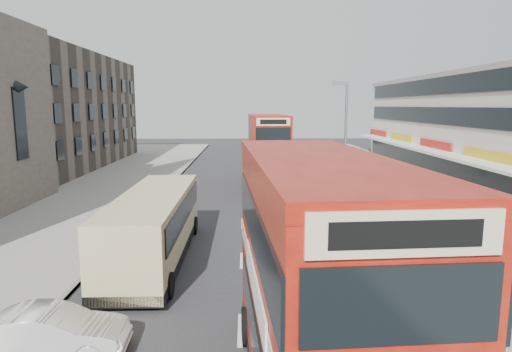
% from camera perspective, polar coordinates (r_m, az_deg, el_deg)
% --- Properties ---
extents(road_surface, '(12.00, 90.00, 0.01)m').
position_cam_1_polar(road_surface, '(31.06, -1.67, -3.26)').
color(road_surface, '#28282B').
rests_on(road_surface, ground).
extents(pavement_right, '(12.00, 90.00, 0.15)m').
position_cam_1_polar(pavement_right, '(33.22, 19.53, -2.85)').
color(pavement_right, gray).
rests_on(pavement_right, ground).
extents(pavement_left, '(12.00, 90.00, 0.15)m').
position_cam_1_polar(pavement_left, '(33.35, -22.79, -3.00)').
color(pavement_left, gray).
rests_on(pavement_left, ground).
extents(kerb_left, '(0.20, 90.00, 0.16)m').
position_cam_1_polar(kerb_left, '(31.67, -12.79, -3.12)').
color(kerb_left, gray).
rests_on(kerb_left, ground).
extents(kerb_right, '(0.20, 90.00, 0.16)m').
position_cam_1_polar(kerb_right, '(31.61, 9.48, -3.04)').
color(kerb_right, gray).
rests_on(kerb_right, ground).
extents(brick_terrace, '(14.00, 28.00, 12.00)m').
position_cam_1_polar(brick_terrace, '(53.19, -26.25, 7.45)').
color(brick_terrace, '#66594C').
rests_on(brick_terrace, ground).
extents(street_lamp, '(1.00, 0.20, 8.12)m').
position_cam_1_polar(street_lamp, '(29.11, 11.27, 5.25)').
color(street_lamp, slate).
rests_on(street_lamp, ground).
extents(bus_main, '(3.27, 9.88, 5.41)m').
position_cam_1_polar(bus_main, '(9.78, 7.86, -13.73)').
color(bus_main, black).
rests_on(bus_main, ground).
extents(bus_second, '(3.15, 10.35, 5.68)m').
position_cam_1_polar(bus_second, '(36.18, 1.55, 3.28)').
color(bus_second, black).
rests_on(bus_second, ground).
extents(coach, '(2.69, 10.28, 2.72)m').
position_cam_1_polar(coach, '(19.59, -12.94, -6.02)').
color(coach, black).
rests_on(coach, ground).
extents(car_left_front, '(4.06, 1.56, 1.32)m').
position_cam_1_polar(car_left_front, '(13.61, -24.85, -17.80)').
color(car_left_front, white).
rests_on(car_left_front, ground).
extents(car_right_a, '(4.99, 2.52, 1.39)m').
position_cam_1_polar(car_right_a, '(25.76, 8.89, -4.37)').
color(car_right_a, '#A42B10').
rests_on(car_right_a, ground).
extents(car_right_b, '(4.86, 2.30, 1.34)m').
position_cam_1_polar(car_right_b, '(31.70, 8.23, -1.87)').
color(car_right_b, '#BE7F13').
rests_on(car_right_b, ground).
extents(pedestrian_near, '(0.64, 0.49, 1.59)m').
position_cam_1_polar(pedestrian_near, '(27.60, 16.07, -3.18)').
color(pedestrian_near, gray).
rests_on(pedestrian_near, pavement_right).
extents(pedestrian_far, '(1.25, 0.95, 1.98)m').
position_cam_1_polar(pedestrian_far, '(42.01, 10.97, 1.37)').
color(pedestrian_far, gray).
rests_on(pedestrian_far, pavement_right).
extents(cyclist, '(0.78, 1.95, 2.17)m').
position_cam_1_polar(cyclist, '(30.13, 5.08, -2.28)').
color(cyclist, gray).
rests_on(cyclist, ground).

